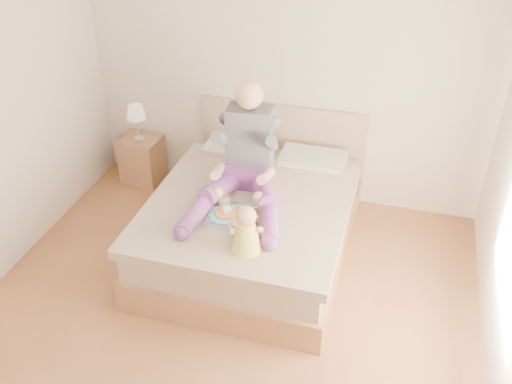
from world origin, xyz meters
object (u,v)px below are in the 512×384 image
(bed, at_px, (255,218))
(baby, at_px, (246,232))
(tray, at_px, (238,215))
(nightstand, at_px, (142,159))
(adult, at_px, (245,162))

(bed, distance_m, baby, 0.92)
(bed, relative_size, baby, 5.59)
(tray, xyz_separation_m, baby, (0.18, -0.36, 0.13))
(bed, distance_m, nightstand, 1.71)
(bed, xyz_separation_m, nightstand, (-1.51, 0.80, -0.07))
(bed, height_order, nightstand, bed)
(nightstand, xyz_separation_m, baby, (1.68, -1.58, 0.52))
(nightstand, xyz_separation_m, adult, (1.43, -0.80, 0.65))
(tray, height_order, baby, baby)
(nightstand, distance_m, tray, 1.97)
(nightstand, height_order, tray, tray)
(bed, height_order, baby, same)
(adult, height_order, baby, adult)
(nightstand, relative_size, tray, 0.97)
(nightstand, bearing_deg, baby, -39.84)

